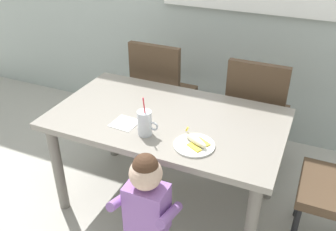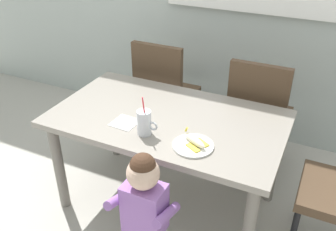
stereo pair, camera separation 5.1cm
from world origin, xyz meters
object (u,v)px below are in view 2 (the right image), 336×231
object	(u,v)px
dining_chair_left	(164,89)
dining_chair_right	(258,112)
peeled_banana	(195,141)
toddler_standing	(144,203)
dining_table	(168,129)
snack_plate	(193,146)
milk_cup	(144,124)
paper_napkin	(125,123)

from	to	relation	value
dining_chair_left	dining_chair_right	distance (m)	0.80
dining_chair_left	peeled_banana	size ratio (longest dim) A/B	5.66
toddler_standing	peeled_banana	xyz separation A→B (m)	(0.14, 0.34, 0.22)
dining_table	toddler_standing	xyz separation A→B (m)	(0.13, -0.57, -0.10)
dining_chair_left	toddler_standing	world-z (taller)	dining_chair_left
snack_plate	peeled_banana	size ratio (longest dim) A/B	1.36
dining_chair_right	toddler_standing	xyz separation A→B (m)	(-0.32, -1.18, -0.02)
dining_chair_left	dining_table	bearing A→B (deg)	117.96
peeled_banana	dining_chair_right	bearing A→B (deg)	78.22
dining_chair_left	milk_cup	size ratio (longest dim) A/B	3.81
dining_table	peeled_banana	xyz separation A→B (m)	(0.27, -0.23, 0.13)
dining_table	dining_chair_left	distance (m)	0.75
dining_chair_left	milk_cup	world-z (taller)	milk_cup
milk_cup	paper_napkin	bearing A→B (deg)	162.31
dining_table	paper_napkin	distance (m)	0.29
peeled_banana	paper_napkin	bearing A→B (deg)	175.19
dining_chair_left	milk_cup	bearing A→B (deg)	109.38
peeled_banana	milk_cup	bearing A→B (deg)	-177.51
dining_chair_right	peeled_banana	size ratio (longest dim) A/B	5.66
dining_table	peeled_banana	world-z (taller)	peeled_banana
paper_napkin	snack_plate	bearing A→B (deg)	-6.38
toddler_standing	dining_table	bearing A→B (deg)	103.28
milk_cup	toddler_standing	bearing A→B (deg)	-62.90
snack_plate	dining_table	bearing A→B (deg)	138.46
dining_table	milk_cup	size ratio (longest dim) A/B	5.80
dining_chair_left	dining_chair_right	xyz separation A→B (m)	(0.80, -0.04, 0.00)
dining_chair_right	peeled_banana	distance (m)	0.89
dining_table	dining_chair_right	size ratio (longest dim) A/B	1.52
milk_cup	paper_napkin	xyz separation A→B (m)	(-0.17, 0.05, -0.06)
toddler_standing	milk_cup	distance (m)	0.45
dining_chair_left	paper_napkin	xyz separation A→B (m)	(0.15, -0.84, 0.18)
milk_cup	snack_plate	size ratio (longest dim) A/B	1.09
toddler_standing	paper_napkin	size ratio (longest dim) A/B	5.59
toddler_standing	paper_napkin	distance (m)	0.54
dining_table	toddler_standing	size ratio (longest dim) A/B	1.74
peeled_banana	toddler_standing	bearing A→B (deg)	-112.40
dining_chair_right	toddler_standing	distance (m)	1.23
peeled_banana	dining_chair_left	bearing A→B (deg)	125.18
snack_plate	peeled_banana	bearing A→B (deg)	71.64
dining_table	snack_plate	distance (m)	0.37
dining_chair_right	dining_table	bearing A→B (deg)	54.01
milk_cup	snack_plate	xyz separation A→B (m)	(0.30, 0.00, -0.06)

